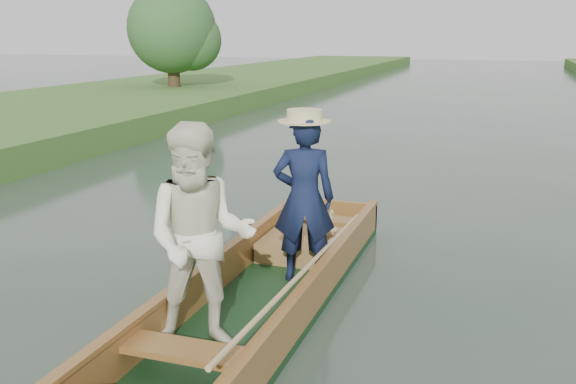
% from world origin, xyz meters
% --- Properties ---
extents(ground, '(120.00, 120.00, 0.00)m').
position_xyz_m(ground, '(0.00, 0.00, 0.00)').
color(ground, '#283D30').
rests_on(ground, ground).
extents(trees_far, '(22.90, 7.64, 4.50)m').
position_xyz_m(trees_far, '(2.33, 13.35, 2.53)').
color(trees_far, '#47331E').
rests_on(trees_far, ground).
extents(punt, '(1.21, 5.00, 1.87)m').
position_xyz_m(punt, '(-0.02, -0.28, 0.64)').
color(punt, '#133217').
rests_on(punt, ground).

